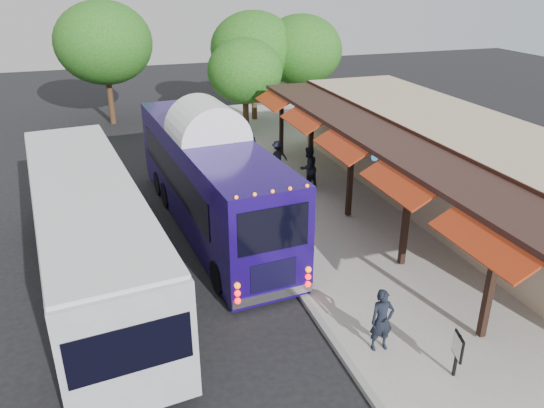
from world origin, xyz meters
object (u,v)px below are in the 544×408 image
object	(u,v)px
coach_bus	(209,175)
sign_board	(458,349)
city_bus	(90,229)
ped_b	(308,168)
ped_d	(278,157)
ped_c	(250,145)
ped_a	(382,320)

from	to	relation	value
coach_bus	sign_board	size ratio (longest dim) A/B	10.51
city_bus	ped_b	xyz separation A→B (m)	(9.19, 5.09, -0.81)
coach_bus	ped_d	size ratio (longest dim) A/B	7.97
city_bus	sign_board	bearing A→B (deg)	-48.45
city_bus	ped_d	world-z (taller)	city_bus
ped_c	coach_bus	bearing A→B (deg)	17.86
coach_bus	ped_b	bearing A→B (deg)	18.50
city_bus	ped_a	xyz separation A→B (m)	(6.82, -5.76, -0.90)
coach_bus	city_bus	xyz separation A→B (m)	(-4.34, -3.00, -0.18)
coach_bus	ped_a	bearing A→B (deg)	-79.09
coach_bus	sign_board	world-z (taller)	coach_bus
coach_bus	ped_d	xyz separation A→B (m)	(4.24, 4.49, -1.17)
ped_b	sign_board	xyz separation A→B (m)	(-1.18, -12.32, -0.16)
city_bus	ped_d	bearing A→B (deg)	34.71
coach_bus	ped_c	distance (m)	7.26
coach_bus	ped_d	world-z (taller)	coach_bus
ped_d	sign_board	xyz separation A→B (m)	(-0.57, -14.72, 0.02)
coach_bus	ped_a	distance (m)	9.17
ped_a	ped_b	world-z (taller)	ped_b
city_bus	ped_d	size ratio (longest dim) A/B	8.46
coach_bus	ped_a	xyz separation A→B (m)	(2.47, -8.76, -1.08)
ped_b	ped_a	bearing A→B (deg)	56.29
coach_bus	ped_b	world-z (taller)	coach_bus
city_bus	ped_d	xyz separation A→B (m)	(8.58, 7.49, -0.99)
ped_a	ped_b	size ratio (longest dim) A/B	0.90
city_bus	ped_b	distance (m)	10.54
sign_board	coach_bus	bearing A→B (deg)	125.16
coach_bus	city_bus	bearing A→B (deg)	-150.23
ped_c	sign_board	xyz separation A→B (m)	(0.26, -16.55, -0.09)
ped_d	sign_board	size ratio (longest dim) A/B	1.32
city_bus	ped_a	bearing A→B (deg)	-46.62
city_bus	ped_d	distance (m)	11.44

